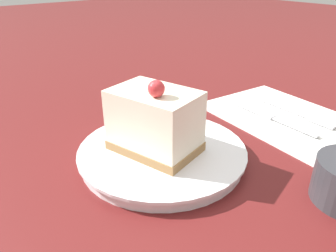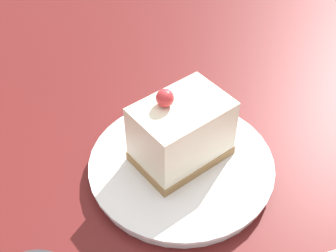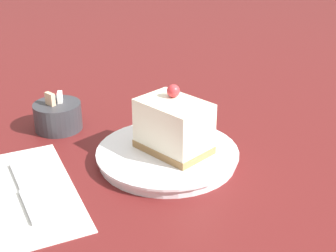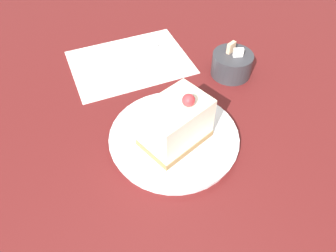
% 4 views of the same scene
% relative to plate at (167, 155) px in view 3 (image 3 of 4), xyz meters
% --- Properties ---
extents(ground_plane, '(4.00, 4.00, 0.00)m').
position_rel_plate_xyz_m(ground_plane, '(0.03, -0.01, -0.01)').
color(ground_plane, '#5B1919').
extents(plate, '(0.22, 0.22, 0.02)m').
position_rel_plate_xyz_m(plate, '(0.00, 0.00, 0.00)').
color(plate, white).
rests_on(plate, ground_plane).
extents(cake_slice, '(0.10, 0.12, 0.10)m').
position_rel_plate_xyz_m(cake_slice, '(0.01, -0.00, 0.05)').
color(cake_slice, '#9E7547').
rests_on(cake_slice, plate).
extents(napkin, '(0.21, 0.27, 0.00)m').
position_rel_plate_xyz_m(napkin, '(-0.25, 0.02, -0.01)').
color(napkin, white).
rests_on(napkin, ground_plane).
extents(knife, '(0.02, 0.16, 0.00)m').
position_rel_plate_xyz_m(knife, '(-0.22, 0.01, -0.01)').
color(knife, '#B2B2B7').
rests_on(knife, napkin).
extents(sugar_bowl, '(0.08, 0.08, 0.07)m').
position_rel_plate_xyz_m(sugar_bowl, '(-0.11, 0.20, 0.01)').
color(sugar_bowl, '#333338').
rests_on(sugar_bowl, ground_plane).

